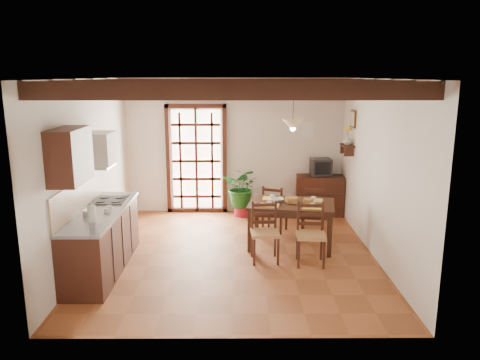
{
  "coord_description": "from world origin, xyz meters",
  "views": [
    {
      "loc": [
        0.07,
        -7.17,
        2.85
      ],
      "look_at": [
        0.1,
        0.4,
        1.15
      ],
      "focal_mm": 35.0,
      "sensor_mm": 36.0,
      "label": 1
    }
  ],
  "objects_px": {
    "chair_far_left": "(275,217)",
    "potted_plant": "(242,189)",
    "chair_near_right": "(310,245)",
    "chair_far_right": "(313,218)",
    "kitchen_counter": "(102,239)",
    "pendant_lamp": "(293,124)",
    "crt_tv": "(321,167)",
    "dining_table": "(291,208)",
    "chair_near_left": "(265,243)",
    "sideboard": "(320,195)"
  },
  "relations": [
    {
      "from": "dining_table",
      "to": "sideboard",
      "type": "distance_m",
      "value": 2.03
    },
    {
      "from": "potted_plant",
      "to": "chair_near_right",
      "type": "bearing_deg",
      "value": -68.3
    },
    {
      "from": "kitchen_counter",
      "to": "chair_near_right",
      "type": "relative_size",
      "value": 2.37
    },
    {
      "from": "kitchen_counter",
      "to": "dining_table",
      "type": "height_order",
      "value": "kitchen_counter"
    },
    {
      "from": "kitchen_counter",
      "to": "pendant_lamp",
      "type": "distance_m",
      "value": 3.5
    },
    {
      "from": "kitchen_counter",
      "to": "sideboard",
      "type": "relative_size",
      "value": 2.31
    },
    {
      "from": "potted_plant",
      "to": "pendant_lamp",
      "type": "xyz_separation_m",
      "value": [
        0.81,
        -1.7,
        1.51
      ]
    },
    {
      "from": "chair_far_right",
      "to": "dining_table",
      "type": "bearing_deg",
      "value": 65.95
    },
    {
      "from": "chair_near_right",
      "to": "kitchen_counter",
      "type": "bearing_deg",
      "value": -172.72
    },
    {
      "from": "chair_near_right",
      "to": "sideboard",
      "type": "xyz_separation_m",
      "value": [
        0.59,
        2.62,
        0.12
      ]
    },
    {
      "from": "chair_near_right",
      "to": "chair_far_right",
      "type": "height_order",
      "value": "chair_near_right"
    },
    {
      "from": "sideboard",
      "to": "dining_table",
      "type": "bearing_deg",
      "value": -108.49
    },
    {
      "from": "dining_table",
      "to": "crt_tv",
      "type": "bearing_deg",
      "value": 77.02
    },
    {
      "from": "dining_table",
      "to": "kitchen_counter",
      "type": "bearing_deg",
      "value": -151.1
    },
    {
      "from": "chair_far_left",
      "to": "potted_plant",
      "type": "bearing_deg",
      "value": -36.18
    },
    {
      "from": "kitchen_counter",
      "to": "chair_far_right",
      "type": "bearing_deg",
      "value": 25.45
    },
    {
      "from": "chair_near_right",
      "to": "chair_far_right",
      "type": "xyz_separation_m",
      "value": [
        0.26,
        1.41,
        -0.01
      ]
    },
    {
      "from": "potted_plant",
      "to": "pendant_lamp",
      "type": "bearing_deg",
      "value": -64.52
    },
    {
      "from": "chair_far_right",
      "to": "sideboard",
      "type": "xyz_separation_m",
      "value": [
        0.32,
        1.21,
        0.13
      ]
    },
    {
      "from": "chair_near_right",
      "to": "chair_far_left",
      "type": "distance_m",
      "value": 1.6
    },
    {
      "from": "chair_near_right",
      "to": "crt_tv",
      "type": "relative_size",
      "value": 2.24
    },
    {
      "from": "crt_tv",
      "to": "potted_plant",
      "type": "relative_size",
      "value": 0.19
    },
    {
      "from": "chair_far_right",
      "to": "crt_tv",
      "type": "distance_m",
      "value": 1.44
    },
    {
      "from": "chair_near_right",
      "to": "chair_far_right",
      "type": "relative_size",
      "value": 1.03
    },
    {
      "from": "dining_table",
      "to": "sideboard",
      "type": "height_order",
      "value": "sideboard"
    },
    {
      "from": "chair_near_left",
      "to": "potted_plant",
      "type": "bearing_deg",
      "value": 94.31
    },
    {
      "from": "kitchen_counter",
      "to": "chair_near_right",
      "type": "bearing_deg",
      "value": 3.7
    },
    {
      "from": "dining_table",
      "to": "chair_near_left",
      "type": "relative_size",
      "value": 1.67
    },
    {
      "from": "chair_near_left",
      "to": "chair_far_right",
      "type": "distance_m",
      "value": 1.6
    },
    {
      "from": "chair_far_right",
      "to": "pendant_lamp",
      "type": "bearing_deg",
      "value": 61.23
    },
    {
      "from": "chair_far_right",
      "to": "chair_near_left",
      "type": "bearing_deg",
      "value": 65.83
    },
    {
      "from": "chair_near_left",
      "to": "pendant_lamp",
      "type": "bearing_deg",
      "value": 53.78
    },
    {
      "from": "dining_table",
      "to": "pendant_lamp",
      "type": "xyz_separation_m",
      "value": [
        -0.0,
        0.1,
        1.41
      ]
    },
    {
      "from": "kitchen_counter",
      "to": "dining_table",
      "type": "bearing_deg",
      "value": 18.43
    },
    {
      "from": "chair_far_right",
      "to": "potted_plant",
      "type": "relative_size",
      "value": 0.42
    },
    {
      "from": "kitchen_counter",
      "to": "chair_near_right",
      "type": "height_order",
      "value": "kitchen_counter"
    },
    {
      "from": "sideboard",
      "to": "potted_plant",
      "type": "bearing_deg",
      "value": -173.11
    },
    {
      "from": "kitchen_counter",
      "to": "chair_near_left",
      "type": "height_order",
      "value": "kitchen_counter"
    },
    {
      "from": "kitchen_counter",
      "to": "pendant_lamp",
      "type": "height_order",
      "value": "pendant_lamp"
    },
    {
      "from": "chair_near_left",
      "to": "chair_far_right",
      "type": "xyz_separation_m",
      "value": [
        0.96,
        1.29,
        -0.0
      ]
    },
    {
      "from": "chair_near_left",
      "to": "pendant_lamp",
      "type": "distance_m",
      "value": 2.0
    },
    {
      "from": "chair_far_left",
      "to": "potted_plant",
      "type": "distance_m",
      "value": 1.22
    },
    {
      "from": "sideboard",
      "to": "potted_plant",
      "type": "distance_m",
      "value": 1.62
    },
    {
      "from": "chair_near_right",
      "to": "chair_far_right",
      "type": "bearing_deg",
      "value": 83.05
    },
    {
      "from": "pendant_lamp",
      "to": "crt_tv",
      "type": "bearing_deg",
      "value": 65.36
    },
    {
      "from": "chair_near_right",
      "to": "crt_tv",
      "type": "bearing_deg",
      "value": 80.92
    },
    {
      "from": "crt_tv",
      "to": "chair_far_right",
      "type": "bearing_deg",
      "value": -109.18
    },
    {
      "from": "chair_near_left",
      "to": "chair_far_left",
      "type": "relative_size",
      "value": 1.05
    },
    {
      "from": "sideboard",
      "to": "pendant_lamp",
      "type": "xyz_separation_m",
      "value": [
        -0.8,
        -1.75,
        1.66
      ]
    },
    {
      "from": "crt_tv",
      "to": "potted_plant",
      "type": "height_order",
      "value": "potted_plant"
    }
  ]
}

